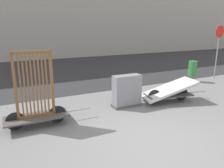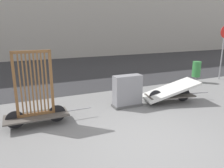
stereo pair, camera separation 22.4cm
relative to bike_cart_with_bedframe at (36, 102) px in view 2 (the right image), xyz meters
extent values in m
plane|color=slate|center=(2.19, -2.06, -0.64)|extent=(60.00, 60.00, 0.00)
cube|color=#2D2D30|center=(2.19, 7.36, -0.64)|extent=(56.00, 10.41, 0.01)
cube|color=#4C4742|center=(-0.01, 0.00, -0.39)|extent=(1.64, 0.70, 0.04)
cylinder|color=black|center=(0.52, 0.00, -0.41)|extent=(0.47, 0.04, 0.47)
cylinder|color=black|center=(-0.54, 0.00, -0.41)|extent=(0.47, 0.04, 0.47)
cylinder|color=gray|center=(1.16, -0.01, -0.39)|extent=(0.70, 0.03, 0.03)
cube|color=brown|center=(-0.01, 0.00, -0.33)|extent=(0.96, 0.08, 0.07)
cube|color=brown|center=(-0.01, 0.00, 1.31)|extent=(0.96, 0.08, 0.07)
cube|color=brown|center=(-0.45, 0.00, 0.49)|extent=(0.07, 0.07, 1.71)
cube|color=brown|center=(0.44, 0.00, 0.49)|extent=(0.07, 0.07, 1.71)
cube|color=brown|center=(-0.32, 0.00, 0.49)|extent=(0.04, 0.05, 1.64)
cube|color=brown|center=(-0.23, 0.00, 0.49)|extent=(0.04, 0.05, 1.64)
cube|color=brown|center=(-0.14, 0.00, 0.49)|extent=(0.04, 0.05, 1.64)
cube|color=brown|center=(-0.05, 0.00, 0.49)|extent=(0.04, 0.05, 1.64)
cube|color=brown|center=(0.04, 0.00, 0.49)|extent=(0.04, 0.05, 1.64)
cube|color=brown|center=(0.13, 0.00, 0.49)|extent=(0.04, 0.05, 1.64)
cube|color=brown|center=(0.22, 0.00, 0.49)|extent=(0.04, 0.05, 1.64)
cube|color=brown|center=(0.31, 0.00, 0.49)|extent=(0.04, 0.05, 1.64)
cube|color=#4C4742|center=(4.39, 0.00, -0.39)|extent=(1.73, 0.98, 0.04)
cylinder|color=black|center=(4.91, -0.10, -0.41)|extent=(0.47, 0.12, 0.47)
cylinder|color=black|center=(3.87, 0.10, -0.41)|extent=(0.47, 0.12, 0.47)
cylinder|color=gray|center=(5.54, -0.21, -0.39)|extent=(0.69, 0.16, 0.03)
cube|color=silver|center=(4.39, 0.00, -0.19)|extent=(1.99, 1.21, 0.62)
cube|color=#4C4C4C|center=(2.86, 0.26, -0.60)|extent=(0.99, 0.42, 0.08)
cube|color=gray|center=(2.86, 0.26, -0.12)|extent=(0.93, 0.36, 1.04)
cylinder|color=gray|center=(7.36, 1.80, -0.51)|extent=(0.06, 0.06, 0.27)
cylinder|color=#337F3D|center=(7.36, 1.80, -0.01)|extent=(0.38, 0.38, 0.72)
cylinder|color=gray|center=(8.94, 1.80, 0.70)|extent=(0.06, 0.06, 2.68)
camera|label=1|loc=(-0.61, -5.65, 1.89)|focal=35.00mm
camera|label=2|loc=(-0.40, -5.74, 1.89)|focal=35.00mm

